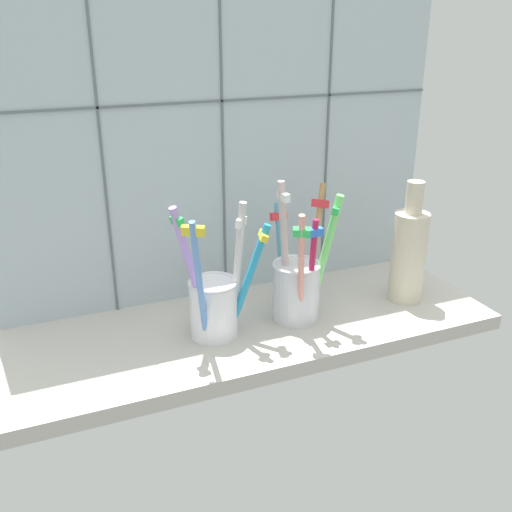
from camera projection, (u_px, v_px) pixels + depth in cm
name	position (u px, v px, depth cm)	size (l,w,h in cm)	color
counter_slab	(254.00, 330.00, 78.10)	(64.00, 22.00, 2.00)	#BCB7AD
tile_wall_back	(220.00, 152.00, 80.16)	(64.00, 2.20, 45.00)	#B2C1CC
toothbrush_cup_left	(215.00, 301.00, 72.96)	(12.36, 9.18, 18.20)	white
toothbrush_cup_right	(298.00, 283.00, 77.17)	(9.37, 11.13, 19.07)	silver
ceramic_vase	(409.00, 253.00, 81.86)	(4.80, 4.80, 17.38)	beige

